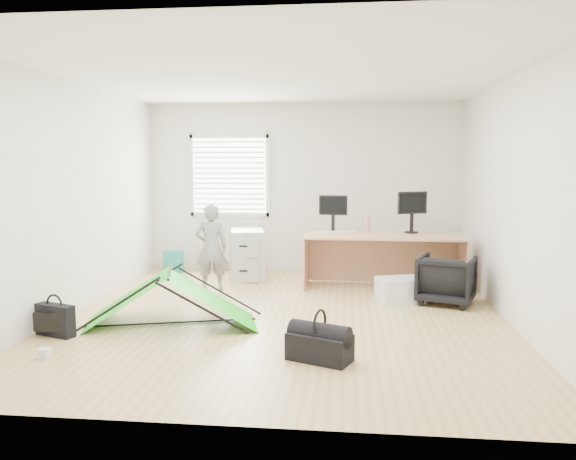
# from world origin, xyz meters

# --- Properties ---
(ground) EXTENTS (5.50, 5.50, 0.00)m
(ground) POSITION_xyz_m (0.00, 0.00, 0.00)
(ground) COLOR tan
(ground) RESTS_ON ground
(back_wall) EXTENTS (5.00, 0.02, 2.70)m
(back_wall) POSITION_xyz_m (0.00, 2.75, 1.35)
(back_wall) COLOR silver
(back_wall) RESTS_ON ground
(window) EXTENTS (1.20, 0.06, 1.20)m
(window) POSITION_xyz_m (-1.20, 2.71, 1.55)
(window) COLOR silver
(window) RESTS_ON back_wall
(radiator) EXTENTS (1.00, 0.12, 0.60)m
(radiator) POSITION_xyz_m (-1.20, 2.67, 0.45)
(radiator) COLOR silver
(radiator) RESTS_ON back_wall
(desk) EXTENTS (2.22, 0.75, 0.75)m
(desk) POSITION_xyz_m (1.22, 1.58, 0.38)
(desk) COLOR tan
(desk) RESTS_ON ground
(filing_cabinet) EXTENTS (0.61, 0.73, 0.75)m
(filing_cabinet) POSITION_xyz_m (-0.79, 2.00, 0.38)
(filing_cabinet) COLOR #AEB0B4
(filing_cabinet) RESTS_ON ground
(monitor_left) EXTENTS (0.42, 0.12, 0.39)m
(monitor_left) POSITION_xyz_m (0.50, 1.88, 0.95)
(monitor_left) COLOR black
(monitor_left) RESTS_ON desk
(monitor_right) EXTENTS (0.46, 0.28, 0.44)m
(monitor_right) POSITION_xyz_m (1.63, 1.88, 0.97)
(monitor_right) COLOR black
(monitor_right) RESTS_ON desk
(keyboard) EXTENTS (0.49, 0.29, 0.02)m
(keyboard) POSITION_xyz_m (0.60, 1.85, 0.76)
(keyboard) COLOR beige
(keyboard) RESTS_ON desk
(thermos) EXTENTS (0.09, 0.09, 0.24)m
(thermos) POSITION_xyz_m (1.00, 1.89, 0.87)
(thermos) COLOR #C26C8E
(thermos) RESTS_ON desk
(office_chair) EXTENTS (0.84, 0.85, 0.61)m
(office_chair) POSITION_xyz_m (1.95, 0.79, 0.30)
(office_chair) COLOR black
(office_chair) RESTS_ON ground
(person) EXTENTS (0.49, 0.38, 1.19)m
(person) POSITION_xyz_m (-1.15, 1.22, 0.60)
(person) COLOR slate
(person) RESTS_ON ground
(kite) EXTENTS (2.01, 1.29, 0.58)m
(kite) POSITION_xyz_m (-1.20, -0.46, 0.29)
(kite) COLOR #13B511
(kite) RESTS_ON ground
(storage_crate) EXTENTS (0.64, 0.54, 0.31)m
(storage_crate) POSITION_xyz_m (1.38, 0.83, 0.15)
(storage_crate) COLOR silver
(storage_crate) RESTS_ON ground
(tote_bag) EXTENTS (0.32, 0.17, 0.36)m
(tote_bag) POSITION_xyz_m (-2.06, 2.38, 0.18)
(tote_bag) COLOR teal
(tote_bag) RESTS_ON ground
(laptop_bag) EXTENTS (0.45, 0.27, 0.33)m
(laptop_bag) POSITION_xyz_m (-2.23, -0.99, 0.16)
(laptop_bag) COLOR black
(laptop_bag) RESTS_ON ground
(white_box) EXTENTS (0.09, 0.09, 0.09)m
(white_box) POSITION_xyz_m (-2.00, -1.63, 0.04)
(white_box) COLOR silver
(white_box) RESTS_ON ground
(duffel_bag) EXTENTS (0.62, 0.48, 0.24)m
(duffel_bag) POSITION_xyz_m (0.48, -1.43, 0.12)
(duffel_bag) COLOR black
(duffel_bag) RESTS_ON ground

